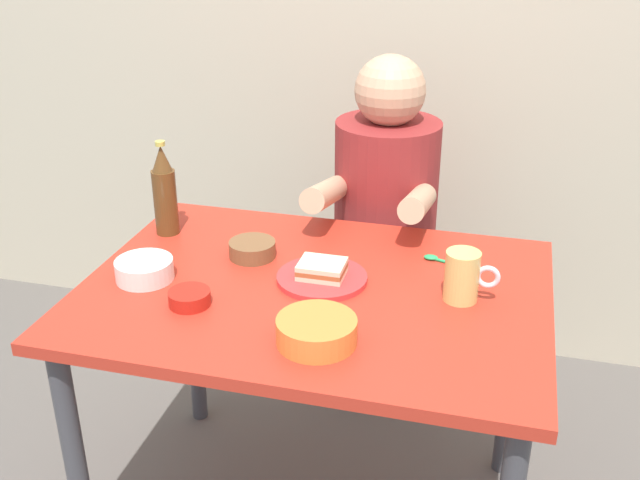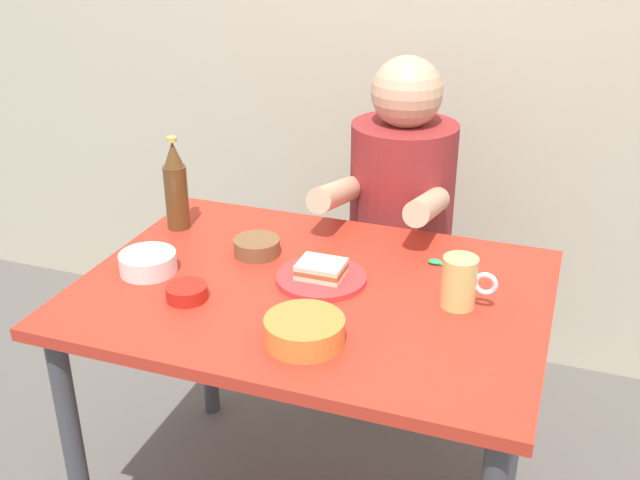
# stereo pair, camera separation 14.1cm
# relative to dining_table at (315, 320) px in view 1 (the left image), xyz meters

# --- Properties ---
(dining_table) EXTENTS (1.10, 0.80, 0.74)m
(dining_table) POSITION_rel_dining_table_xyz_m (0.00, 0.00, 0.00)
(dining_table) COLOR #B72D1E
(dining_table) RESTS_ON ground
(stool) EXTENTS (0.34, 0.34, 0.45)m
(stool) POSITION_rel_dining_table_xyz_m (0.06, 0.63, -0.30)
(stool) COLOR #4C4C51
(stool) RESTS_ON ground
(person_seated) EXTENTS (0.33, 0.56, 0.72)m
(person_seated) POSITION_rel_dining_table_xyz_m (0.06, 0.62, 0.12)
(person_seated) COLOR maroon
(person_seated) RESTS_ON stool
(plate_orange) EXTENTS (0.22, 0.22, 0.01)m
(plate_orange) POSITION_rel_dining_table_xyz_m (0.01, 0.03, 0.10)
(plate_orange) COLOR red
(plate_orange) RESTS_ON dining_table
(sandwich) EXTENTS (0.11, 0.09, 0.04)m
(sandwich) POSITION_rel_dining_table_xyz_m (0.01, 0.03, 0.13)
(sandwich) COLOR beige
(sandwich) RESTS_ON plate_orange
(beer_mug) EXTENTS (0.13, 0.08, 0.12)m
(beer_mug) POSITION_rel_dining_table_xyz_m (0.34, 0.03, 0.15)
(beer_mug) COLOR #D1BC66
(beer_mug) RESTS_ON dining_table
(beer_bottle) EXTENTS (0.06, 0.06, 0.26)m
(beer_bottle) POSITION_rel_dining_table_xyz_m (-0.47, 0.20, 0.21)
(beer_bottle) COLOR #593819
(beer_bottle) RESTS_ON dining_table
(soup_bowl_orange) EXTENTS (0.17, 0.17, 0.05)m
(soup_bowl_orange) POSITION_rel_dining_table_xyz_m (0.07, -0.23, 0.12)
(soup_bowl_orange) COLOR orange
(soup_bowl_orange) RESTS_ON dining_table
(condiment_bowl_brown) EXTENTS (0.12, 0.12, 0.04)m
(condiment_bowl_brown) POSITION_rel_dining_table_xyz_m (-0.20, 0.11, 0.12)
(condiment_bowl_brown) COLOR brown
(condiment_bowl_brown) RESTS_ON dining_table
(sambal_bowl_red) EXTENTS (0.10, 0.10, 0.03)m
(sambal_bowl_red) POSITION_rel_dining_table_xyz_m (-0.25, -0.15, 0.11)
(sambal_bowl_red) COLOR #B21E14
(sambal_bowl_red) RESTS_ON dining_table
(rice_bowl_white) EXTENTS (0.14, 0.14, 0.05)m
(rice_bowl_white) POSITION_rel_dining_table_xyz_m (-0.41, -0.07, 0.12)
(rice_bowl_white) COLOR silver
(rice_bowl_white) RESTS_ON dining_table
(spoon) EXTENTS (0.12, 0.05, 0.01)m
(spoon) POSITION_rel_dining_table_xyz_m (0.27, 0.21, 0.10)
(spoon) COLOR #26A559
(spoon) RESTS_ON dining_table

